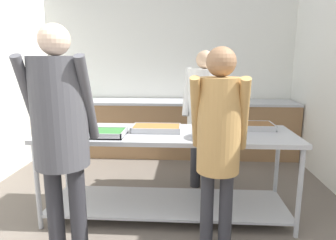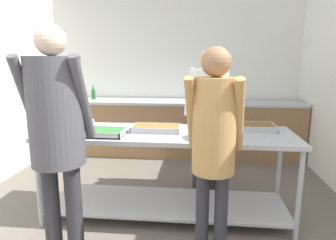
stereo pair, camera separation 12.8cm
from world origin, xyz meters
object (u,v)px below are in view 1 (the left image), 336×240
(guest_serving_right, at_px, (60,126))
(serving_tray_vegetables, at_px, (104,133))
(sauce_pan, at_px, (209,133))
(water_bottle, at_px, (87,93))
(serving_tray_roast, at_px, (252,126))
(guest_serving_left, at_px, (219,134))
(plate_stack, at_px, (80,124))
(cook_behind_counter, at_px, (204,106))
(serving_tray_greens, at_px, (156,129))

(guest_serving_right, bearing_deg, serving_tray_vegetables, 80.12)
(sauce_pan, relative_size, water_bottle, 2.06)
(sauce_pan, height_order, serving_tray_roast, sauce_pan)
(serving_tray_roast, xyz_separation_m, guest_serving_right, (-1.54, -1.06, 0.22))
(serving_tray_roast, height_order, guest_serving_left, guest_serving_left)
(plate_stack, height_order, serving_tray_roast, plate_stack)
(guest_serving_right, height_order, water_bottle, guest_serving_right)
(guest_serving_left, bearing_deg, cook_behind_counter, 91.10)
(serving_tray_roast, bearing_deg, water_bottle, 141.45)
(guest_serving_right, bearing_deg, guest_serving_left, 7.67)
(serving_tray_greens, bearing_deg, serving_tray_roast, 10.16)
(cook_behind_counter, relative_size, water_bottle, 7.56)
(plate_stack, xyz_separation_m, serving_tray_greens, (0.82, -0.15, -0.00))
(serving_tray_roast, bearing_deg, cook_behind_counter, 133.94)
(plate_stack, height_order, serving_tray_greens, plate_stack)
(plate_stack, xyz_separation_m, guest_serving_left, (1.34, -0.88, 0.13))
(plate_stack, height_order, water_bottle, water_bottle)
(serving_tray_vegetables, relative_size, sauce_pan, 0.84)
(guest_serving_left, relative_size, guest_serving_right, 0.92)
(guest_serving_left, bearing_deg, serving_tray_vegetables, 152.38)
(plate_stack, xyz_separation_m, water_bottle, (-0.54, 1.88, 0.11))
(plate_stack, relative_size, water_bottle, 1.23)
(sauce_pan, bearing_deg, serving_tray_roast, 40.81)
(guest_serving_left, bearing_deg, water_bottle, 124.32)
(serving_tray_roast, relative_size, guest_serving_right, 0.23)
(plate_stack, bearing_deg, water_bottle, 106.08)
(guest_serving_left, height_order, guest_serving_right, guest_serving_right)
(serving_tray_greens, relative_size, serving_tray_roast, 1.12)
(plate_stack, distance_m, guest_serving_left, 1.61)
(guest_serving_right, distance_m, water_bottle, 3.02)
(cook_behind_counter, bearing_deg, serving_tray_vegetables, -137.51)
(serving_tray_greens, bearing_deg, water_bottle, 123.89)
(sauce_pan, distance_m, cook_behind_counter, 0.89)
(serving_tray_roast, relative_size, cook_behind_counter, 0.25)
(serving_tray_vegetables, distance_m, serving_tray_greens, 0.51)
(serving_tray_roast, distance_m, guest_serving_left, 1.02)
(serving_tray_greens, height_order, serving_tray_roast, same)
(guest_serving_left, distance_m, guest_serving_right, 1.11)
(plate_stack, xyz_separation_m, sauce_pan, (1.32, -0.38, 0.02))
(guest_serving_left, xyz_separation_m, cook_behind_counter, (-0.03, 1.39, -0.01))
(sauce_pan, height_order, cook_behind_counter, cook_behind_counter)
(serving_tray_vegetables, relative_size, guest_serving_right, 0.21)
(serving_tray_vegetables, xyz_separation_m, serving_tray_roast, (1.42, 0.39, 0.00))
(serving_tray_greens, relative_size, guest_serving_right, 0.26)
(guest_serving_right, bearing_deg, serving_tray_greens, 56.99)
(guest_serving_right, height_order, cook_behind_counter, guest_serving_right)
(guest_serving_left, bearing_deg, sauce_pan, 93.27)
(plate_stack, height_order, guest_serving_left, guest_serving_left)
(water_bottle, bearing_deg, serving_tray_greens, -56.11)
(plate_stack, relative_size, serving_tray_roast, 0.64)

